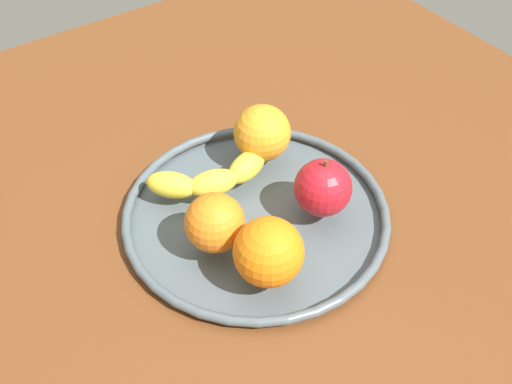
{
  "coord_description": "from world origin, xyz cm",
  "views": [
    {
      "loc": [
        -30.54,
        -44.38,
        58.34
      ],
      "look_at": [
        0.0,
        0.0,
        4.8
      ],
      "focal_mm": 43.46,
      "sensor_mm": 36.0,
      "label": 1
    }
  ],
  "objects_px": {
    "apple": "(323,188)",
    "orange_back_right": "(269,252)",
    "banana": "(213,177)",
    "orange_back_left": "(215,223)",
    "orange_front_right": "(262,133)",
    "fruit_bowl": "(256,214)"
  },
  "relations": [
    {
      "from": "fruit_bowl",
      "to": "apple",
      "type": "distance_m",
      "value": 0.09
    },
    {
      "from": "banana",
      "to": "orange_back_left",
      "type": "distance_m",
      "value": 0.1
    },
    {
      "from": "apple",
      "to": "orange_front_right",
      "type": "height_order",
      "value": "apple"
    },
    {
      "from": "banana",
      "to": "orange_back_left",
      "type": "relative_size",
      "value": 2.45
    },
    {
      "from": "orange_back_left",
      "to": "orange_front_right",
      "type": "relative_size",
      "value": 0.92
    },
    {
      "from": "apple",
      "to": "orange_back_right",
      "type": "relative_size",
      "value": 1.0
    },
    {
      "from": "banana",
      "to": "fruit_bowl",
      "type": "bearing_deg",
      "value": -56.71
    },
    {
      "from": "fruit_bowl",
      "to": "apple",
      "type": "bearing_deg",
      "value": -33.56
    },
    {
      "from": "orange_front_right",
      "to": "apple",
      "type": "bearing_deg",
      "value": -88.69
    },
    {
      "from": "orange_back_left",
      "to": "orange_front_right",
      "type": "xyz_separation_m",
      "value": [
        0.14,
        0.1,
        0.0
      ]
    },
    {
      "from": "fruit_bowl",
      "to": "orange_front_right",
      "type": "height_order",
      "value": "orange_front_right"
    },
    {
      "from": "orange_back_left",
      "to": "banana",
      "type": "bearing_deg",
      "value": 59.92
    },
    {
      "from": "orange_back_right",
      "to": "banana",
      "type": "bearing_deg",
      "value": 81.01
    },
    {
      "from": "fruit_bowl",
      "to": "orange_back_left",
      "type": "xyz_separation_m",
      "value": [
        -0.07,
        -0.02,
        0.04
      ]
    },
    {
      "from": "orange_front_right",
      "to": "orange_back_right",
      "type": "height_order",
      "value": "orange_back_right"
    },
    {
      "from": "orange_back_left",
      "to": "orange_front_right",
      "type": "distance_m",
      "value": 0.17
    },
    {
      "from": "banana",
      "to": "orange_front_right",
      "type": "bearing_deg",
      "value": 24.31
    },
    {
      "from": "orange_front_right",
      "to": "orange_back_left",
      "type": "bearing_deg",
      "value": -143.88
    },
    {
      "from": "apple",
      "to": "orange_back_right",
      "type": "distance_m",
      "value": 0.13
    },
    {
      "from": "apple",
      "to": "orange_back_left",
      "type": "xyz_separation_m",
      "value": [
        -0.14,
        0.03,
        -0.0
      ]
    },
    {
      "from": "orange_front_right",
      "to": "orange_back_right",
      "type": "distance_m",
      "value": 0.21
    },
    {
      "from": "apple",
      "to": "orange_back_left",
      "type": "distance_m",
      "value": 0.14
    }
  ]
}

